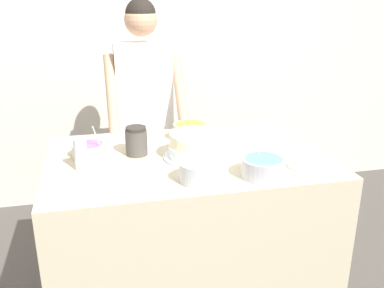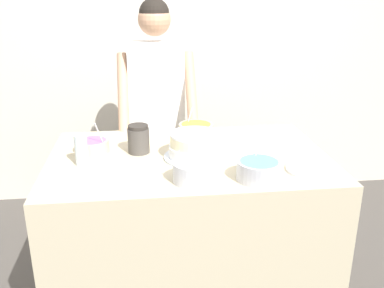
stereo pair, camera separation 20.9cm
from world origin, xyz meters
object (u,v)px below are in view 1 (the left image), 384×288
(frosting_bowl_blue, at_px, (263,167))
(ceramic_plate, at_px, (312,164))
(frosting_bowl_white, at_px, (198,171))
(stoneware_jar, at_px, (136,141))
(frosting_bowl_purple, at_px, (89,149))
(person_baker, at_px, (144,103))
(frosting_bowl_orange, at_px, (190,131))
(cake, at_px, (195,146))
(drinking_glass, at_px, (81,154))

(frosting_bowl_blue, xyz_separation_m, ceramic_plate, (0.27, 0.07, -0.04))
(frosting_bowl_white, relative_size, stoneware_jar, 1.09)
(frosting_bowl_blue, distance_m, frosting_bowl_white, 0.30)
(frosting_bowl_purple, xyz_separation_m, stoneware_jar, (0.24, -0.03, 0.04))
(ceramic_plate, relative_size, stoneware_jar, 1.65)
(person_baker, height_order, frosting_bowl_white, person_baker)
(frosting_bowl_blue, height_order, stoneware_jar, frosting_bowl_blue)
(person_baker, xyz_separation_m, stoneware_jar, (-0.12, -0.66, -0.02))
(frosting_bowl_orange, xyz_separation_m, stoneware_jar, (-0.32, -0.17, 0.02))
(ceramic_plate, xyz_separation_m, stoneware_jar, (-0.80, 0.33, 0.07))
(frosting_bowl_orange, height_order, stoneware_jar, frosting_bowl_orange)
(cake, xyz_separation_m, frosting_bowl_white, (-0.05, -0.28, -0.01))
(frosting_bowl_purple, bearing_deg, frosting_bowl_blue, -29.46)
(person_baker, relative_size, stoneware_jar, 11.51)
(frosting_bowl_blue, bearing_deg, frosting_bowl_purple, 150.54)
(stoneware_jar, bearing_deg, frosting_bowl_orange, 27.59)
(frosting_bowl_orange, xyz_separation_m, frosting_bowl_white, (-0.09, -0.55, -0.00))
(cake, relative_size, frosting_bowl_blue, 1.59)
(stoneware_jar, bearing_deg, ceramic_plate, -22.64)
(stoneware_jar, bearing_deg, frosting_bowl_purple, 172.66)
(frosting_bowl_purple, bearing_deg, cake, -15.10)
(cake, xyz_separation_m, frosting_bowl_purple, (-0.51, 0.14, -0.02))
(person_baker, xyz_separation_m, cake, (0.16, -0.77, -0.03))
(frosting_bowl_white, bearing_deg, cake, 79.47)
(frosting_bowl_orange, relative_size, ceramic_plate, 0.79)
(frosting_bowl_blue, relative_size, frosting_bowl_orange, 1.03)
(frosting_bowl_orange, distance_m, stoneware_jar, 0.36)
(frosting_bowl_orange, relative_size, frosting_bowl_purple, 1.09)
(cake, distance_m, frosting_bowl_white, 0.28)
(cake, height_order, frosting_bowl_orange, frosting_bowl_orange)
(ceramic_plate, bearing_deg, stoneware_jar, 157.36)
(cake, relative_size, stoneware_jar, 2.12)
(frosting_bowl_purple, xyz_separation_m, ceramic_plate, (1.03, -0.36, -0.03))
(drinking_glass, distance_m, ceramic_plate, 1.09)
(frosting_bowl_purple, height_order, drinking_glass, frosting_bowl_purple)
(person_baker, relative_size, frosting_bowl_blue, 8.66)
(drinking_glass, bearing_deg, frosting_bowl_blue, -18.59)
(cake, distance_m, frosting_bowl_purple, 0.53)
(frosting_bowl_blue, bearing_deg, frosting_bowl_white, 177.43)
(frosting_bowl_purple, bearing_deg, frosting_bowl_white, -41.99)
(person_baker, height_order, ceramic_plate, person_baker)
(cake, relative_size, frosting_bowl_white, 1.95)
(frosting_bowl_white, bearing_deg, ceramic_plate, 5.22)
(ceramic_plate, bearing_deg, frosting_bowl_purple, 160.64)
(frosting_bowl_blue, xyz_separation_m, frosting_bowl_white, (-0.30, 0.01, 0.00))
(frosting_bowl_orange, height_order, drinking_glass, frosting_bowl_orange)
(frosting_bowl_blue, relative_size, frosting_bowl_white, 1.22)
(ceramic_plate, bearing_deg, frosting_bowl_orange, 133.94)
(person_baker, xyz_separation_m, frosting_bowl_purple, (-0.36, -0.63, -0.06))
(frosting_bowl_purple, xyz_separation_m, drinking_glass, (-0.03, -0.16, 0.04))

